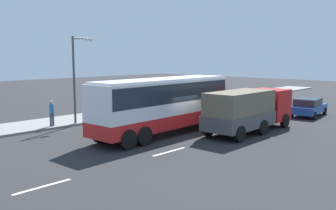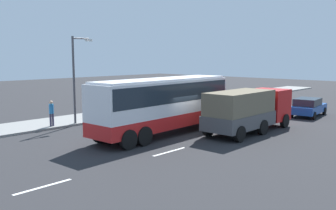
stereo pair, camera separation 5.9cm
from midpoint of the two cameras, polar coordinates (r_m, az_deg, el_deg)
ground_plane at (r=23.89m, az=1.62°, el=-4.48°), size 120.00×120.00×0.00m
sidewalk_curb at (r=30.63m, az=-11.34°, el=-1.81°), size 80.00×4.00×0.15m
lane_centreline at (r=25.89m, az=12.67°, el=-3.71°), size 44.48×0.16×0.01m
coach_bus at (r=23.32m, az=-0.59°, el=0.77°), size 10.85×2.95×3.60m
cargo_truck at (r=24.79m, az=12.53°, el=-0.57°), size 7.78×2.61×2.78m
car_blue_saloon at (r=32.83m, az=21.04°, el=-0.26°), size 4.60×2.38×1.53m
car_white_minivan at (r=35.76m, az=9.38°, el=0.63°), size 4.40×2.04×1.35m
pedestrian_near_curb at (r=26.77m, az=-17.57°, el=-0.94°), size 0.32×0.32×1.79m
street_lamp at (r=27.27m, az=-14.04°, el=4.80°), size 1.68×0.24×6.26m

